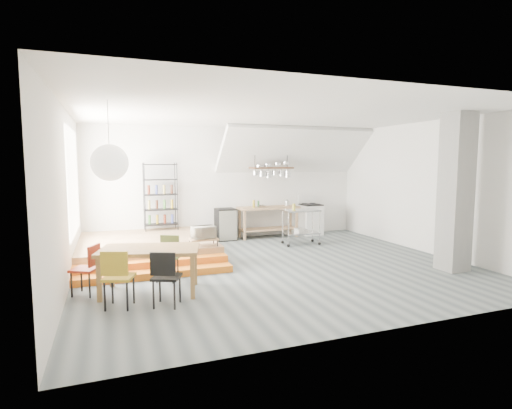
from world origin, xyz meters
name	(u,v)px	position (x,y,z in m)	size (l,w,h in m)	color
floor	(276,266)	(0.00, 0.00, 0.00)	(8.00, 8.00, 0.00)	#4F585B
wall_back	(229,183)	(0.00, 3.50, 1.60)	(8.00, 0.04, 3.20)	silver
wall_left	(66,197)	(-4.00, 0.00, 1.60)	(0.04, 7.00, 3.20)	silver
wall_right	(427,187)	(4.00, 0.00, 1.60)	(0.04, 7.00, 3.20)	silver
ceiling	(277,114)	(0.00, 0.00, 3.20)	(8.00, 7.00, 0.02)	white
slope_ceiling	(294,151)	(1.80, 2.90, 2.55)	(4.40, 1.80, 0.15)	white
window_pane	(73,182)	(-3.98, 1.50, 1.80)	(0.02, 2.50, 2.20)	white
platform	(146,247)	(-2.50, 2.00, 0.20)	(3.00, 3.00, 0.40)	#906948
step_lower	(156,274)	(-2.50, 0.05, 0.07)	(3.00, 0.35, 0.13)	orange
step_upper	(154,266)	(-2.50, 0.40, 0.13)	(3.00, 0.35, 0.27)	orange
concrete_column	(456,192)	(3.30, -1.50, 1.60)	(0.50, 0.50, 3.20)	gray
kitchen_counter	(268,216)	(1.10, 3.15, 0.63)	(1.80, 0.60, 0.91)	#906948
stove	(311,219)	(2.50, 3.16, 0.48)	(0.60, 0.60, 1.18)	white
pot_rack	(272,170)	(1.13, 2.92, 1.98)	(1.20, 0.50, 1.43)	#392517
wire_shelving	(160,195)	(-2.00, 3.20, 1.33)	(0.88, 0.38, 1.80)	black
microwave_shelf	(203,239)	(-1.40, 0.75, 0.55)	(0.60, 0.40, 0.16)	#906948
paper_lantern	(110,163)	(-3.26, -0.69, 2.20)	(0.60, 0.60, 0.60)	white
dining_table	(150,253)	(-2.68, -0.84, 0.69)	(1.80, 1.29, 0.77)	olive
chair_mustard	(117,274)	(-3.22, -1.46, 0.54)	(0.53, 0.53, 0.91)	#B6931F
chair_black	(165,274)	(-2.53, -1.64, 0.52)	(0.53, 0.53, 0.88)	black
chair_olive	(168,254)	(-2.29, -0.20, 0.50)	(0.51, 0.51, 0.83)	#5A6932
chair_red	(89,265)	(-3.65, -0.61, 0.51)	(0.52, 0.52, 0.85)	#A52C17
rolling_cart	(301,222)	(1.53, 1.87, 0.61)	(1.00, 0.62, 0.95)	silver
mini_fridge	(225,224)	(-0.20, 3.20, 0.45)	(0.53, 0.53, 0.90)	black
microwave	(203,232)	(-1.40, 0.75, 0.70)	(0.48, 0.33, 0.27)	beige
bowl	(262,206)	(0.87, 3.10, 0.94)	(0.24, 0.24, 0.06)	silver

